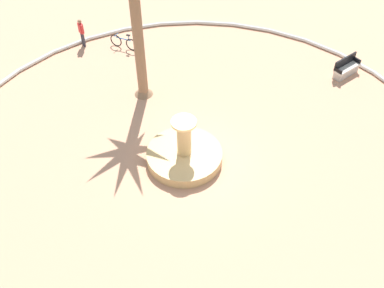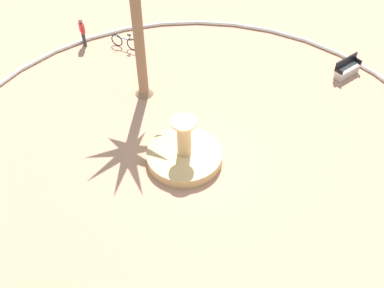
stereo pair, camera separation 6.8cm
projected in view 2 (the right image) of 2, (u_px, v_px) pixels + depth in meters
name	position (u px, v px, depth m)	size (l,w,h in m)	color
ground_plane	(195.00, 161.00, 18.43)	(80.00, 80.00, 0.00)	tan
plaza_curb	(195.00, 159.00, 18.36)	(22.57, 22.57, 0.20)	silver
fountain	(184.00, 154.00, 18.27)	(3.20, 3.20, 2.21)	tan
bench_east	(347.00, 70.00, 22.40)	(1.42, 1.54, 1.00)	beige
bicycle_red_frame	(125.00, 42.00, 24.15)	(1.69, 0.53, 0.94)	black
person_cyclist_helmet	(82.00, 31.00, 23.96)	(0.40, 0.40, 1.63)	#33333D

